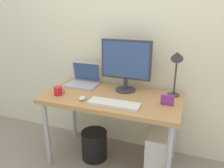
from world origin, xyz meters
name	(u,v)px	position (x,y,z in m)	size (l,w,h in m)	color
ground_plane	(112,160)	(0.00, 0.00, 0.00)	(6.00, 6.00, 0.00)	gray
back_wall	(125,27)	(0.00, 0.38, 1.30)	(4.40, 0.04, 2.60)	beige
desk	(112,103)	(0.00, 0.00, 0.64)	(1.26, 0.64, 0.71)	#B7844C
monitor	(126,63)	(0.07, 0.19, 0.99)	(0.49, 0.20, 0.50)	#333338
laptop	(84,79)	(-0.39, 0.20, 0.76)	(0.32, 0.26, 0.23)	#B2B2B7
desk_lamp	(176,63)	(0.53, 0.19, 1.03)	(0.11, 0.16, 0.45)	#333338
keyboard	(114,104)	(0.08, -0.18, 0.72)	(0.44, 0.14, 0.02)	silver
mouse	(82,98)	(-0.22, -0.17, 0.72)	(0.06, 0.09, 0.03)	silver
coffee_mug	(58,91)	(-0.48, -0.14, 0.75)	(0.11, 0.08, 0.08)	red
photo_frame	(167,100)	(0.50, -0.03, 0.75)	(0.11, 0.02, 0.09)	purple
computer_tower	(158,151)	(0.45, 0.01, 0.21)	(0.18, 0.36, 0.42)	silver
wastebasket	(94,145)	(-0.18, -0.02, 0.15)	(0.26, 0.26, 0.30)	black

